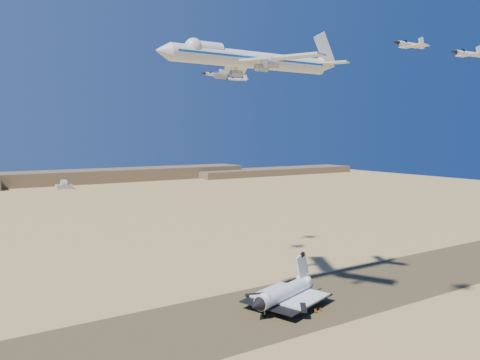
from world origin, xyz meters
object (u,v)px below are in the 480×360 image
chase_jet_a (410,45)px  carrier_747 (247,59)px  shuttle (284,294)px  chase_jet_e (214,74)px  crew_a (315,311)px  crew_c (320,310)px  chase_jet_b (468,53)px  chase_jet_f (237,79)px  crew_b (316,311)px

chase_jet_a → carrier_747: bearing=119.3°
shuttle → chase_jet_a: size_ratio=2.71×
chase_jet_e → crew_a: bearing=-92.4°
crew_c → chase_jet_a: chase_jet_a is taller
crew_a → crew_c: crew_c is taller
chase_jet_b → crew_c: bearing=116.3°
crew_a → chase_jet_a: chase_jet_a is taller
crew_c → chase_jet_f: (12.99, 81.32, 95.89)m
shuttle → chase_jet_f: 117.38m
chase_jet_e → crew_c: bearing=-90.3°
shuttle → chase_jet_b: 106.67m
crew_a → crew_c: size_ratio=0.95×
chase_jet_a → chase_jet_f: chase_jet_f is taller
chase_jet_a → chase_jet_e: chase_jet_e is taller
carrier_747 → chase_jet_f: bearing=61.6°
chase_jet_f → crew_c: bearing=-91.3°
shuttle → crew_a: shuttle is taller
crew_b → crew_c: crew_c is taller
carrier_747 → crew_b: 97.34m
crew_b → crew_c: 2.35m
crew_b → chase_jet_f: bearing=-34.9°
shuttle → chase_jet_b: chase_jet_b is taller
crew_c → chase_jet_b: chase_jet_b is taller
crew_a → shuttle: bearing=51.4°
shuttle → carrier_747: carrier_747 is taller
crew_c → chase_jet_e: bearing=-65.6°
chase_jet_b → chase_jet_f: bearing=95.3°
crew_b → chase_jet_b: chase_jet_b is taller
crew_b → chase_jet_f: 126.81m
carrier_747 → crew_a: size_ratio=44.65×
crew_b → crew_c: size_ratio=0.98×
shuttle → chase_jet_f: chase_jet_f is taller
crew_a → crew_c: bearing=-79.7°
crew_a → chase_jet_f: 126.43m
crew_a → chase_jet_e: chase_jet_e is taller
chase_jet_a → chase_jet_b: (15.85, -8.90, -2.50)m
crew_b → chase_jet_b: size_ratio=0.12×
chase_jet_a → chase_jet_f: size_ratio=1.09×
chase_jet_e → chase_jet_f: bearing=27.1°
carrier_747 → chase_jet_f: (38.01, 68.17, 2.20)m
crew_c → chase_jet_e: chase_jet_e is taller
carrier_747 → chase_jet_f: carrier_747 is taller
chase_jet_b → chase_jet_e: 111.89m
chase_jet_b → carrier_747: bearing=130.5°
crew_c → chase_jet_f: chase_jet_f is taller
crew_c → carrier_747: bearing=-12.1°
shuttle → chase_jet_a: 101.45m
crew_a → chase_jet_f: bearing=9.6°
crew_a → chase_jet_b: bearing=-133.6°
crew_a → crew_b: crew_b is taller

